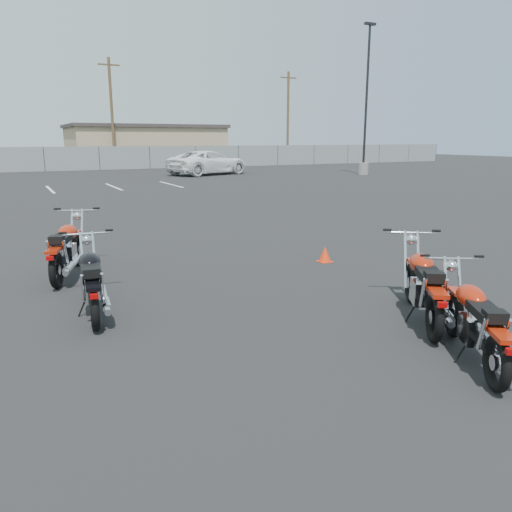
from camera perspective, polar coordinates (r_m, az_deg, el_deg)
name	(u,v)px	position (r m, az deg, el deg)	size (l,w,h in m)	color
ground	(263,311)	(7.05, 0.77, -6.32)	(120.00, 120.00, 0.00)	black
motorcycle_front_red	(67,249)	(9.30, -20.79, 0.76)	(1.18, 2.17, 1.08)	black
motorcycle_second_black	(92,281)	(7.21, -18.23, -2.76)	(0.79, 2.04, 1.00)	black
motorcycle_third_red	(424,286)	(6.92, 18.64, -3.23)	(1.55, 2.00, 1.05)	black
motorcycle_rear_red	(475,322)	(5.90, 23.77, -6.92)	(1.37, 1.86, 0.97)	black
training_cone_near	(325,254)	(9.90, 7.89, 0.21)	(0.26, 0.26, 0.30)	#F3300C
light_pole_east	(365,138)	(35.03, 12.31, 13.07)	(0.80, 0.70, 9.58)	gray
chainlink_fence	(44,159)	(41.02, -23.06, 10.16)	(80.06, 0.06, 1.80)	slate
tan_building_east	(145,144)	(51.57, -12.61, 12.36)	(14.40, 9.40, 3.70)	tan
utility_pole_c	(112,111)	(45.85, -16.16, 15.64)	(1.80, 0.24, 9.00)	#4D3824
utility_pole_d	(288,116)	(53.34, 3.67, 15.70)	(1.80, 0.24, 9.00)	#4D3824
parking_line_stripes	(16,191)	(25.99, -25.77, 6.72)	(15.12, 4.00, 0.01)	silver
white_van	(208,156)	(34.50, -5.49, 11.34)	(6.63, 2.65, 2.52)	white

